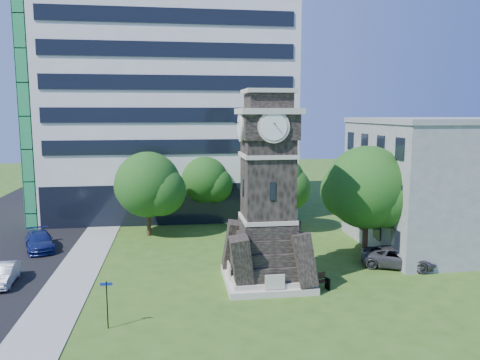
{
  "coord_description": "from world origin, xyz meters",
  "views": [
    {
      "loc": [
        -2.74,
        -26.37,
        10.8
      ],
      "look_at": [
        1.85,
        6.19,
        6.07
      ],
      "focal_mm": 35.0,
      "sensor_mm": 36.0,
      "label": 1
    }
  ],
  "objects": [
    {
      "name": "ground",
      "position": [
        0.0,
        0.0,
        0.0
      ],
      "size": [
        160.0,
        160.0,
        0.0
      ],
      "primitive_type": "plane",
      "color": "#315418",
      "rests_on": "ground"
    },
    {
      "name": "sidewalk",
      "position": [
        -9.5,
        5.0,
        0.03
      ],
      "size": [
        3.0,
        70.0,
        0.06
      ],
      "primitive_type": "cube",
      "color": "gray",
      "rests_on": "ground"
    },
    {
      "name": "clock_tower",
      "position": [
        3.0,
        2.0,
        5.28
      ],
      "size": [
        5.4,
        5.4,
        12.22
      ],
      "color": "#B3AE9C",
      "rests_on": "ground"
    },
    {
      "name": "office_tall",
      "position": [
        -3.2,
        25.84,
        14.22
      ],
      "size": [
        26.2,
        15.11,
        28.6
      ],
      "color": "white",
      "rests_on": "ground"
    },
    {
      "name": "office_low",
      "position": [
        19.97,
        8.0,
        5.21
      ],
      "size": [
        15.2,
        12.2,
        10.4
      ],
      "color": "#9C9FA2",
      "rests_on": "ground"
    },
    {
      "name": "car_street_mid",
      "position": [
        -13.67,
        3.96,
        0.64
      ],
      "size": [
        1.63,
        3.97,
        1.28
      ],
      "primitive_type": "imported",
      "rotation": [
        0.0,
        0.0,
        0.07
      ],
      "color": "silver",
      "rests_on": "ground"
    },
    {
      "name": "car_street_north",
      "position": [
        -13.52,
        11.6,
        0.7
      ],
      "size": [
        3.47,
        5.23,
        1.41
      ],
      "primitive_type": "imported",
      "rotation": [
        0.0,
        0.0,
        0.34
      ],
      "color": "navy",
      "rests_on": "ground"
    },
    {
      "name": "car_east_lot",
      "position": [
        12.75,
        3.56,
        0.71
      ],
      "size": [
        5.62,
        4.26,
        1.42
      ],
      "primitive_type": "imported",
      "rotation": [
        0.0,
        0.0,
        1.14
      ],
      "color": "#434347",
      "rests_on": "ground"
    },
    {
      "name": "park_bench",
      "position": [
        5.55,
        0.24,
        0.52
      ],
      "size": [
        1.91,
        0.51,
        0.99
      ],
      "rotation": [
        0.0,
        0.0,
        0.31
      ],
      "color": "black",
      "rests_on": "ground"
    },
    {
      "name": "street_sign",
      "position": [
        -6.23,
        -3.33,
        1.56
      ],
      "size": [
        0.6,
        0.06,
        2.49
      ],
      "rotation": [
        0.0,
        0.0,
        -0.02
      ],
      "color": "black",
      "rests_on": "ground"
    },
    {
      "name": "tree_nw",
      "position": [
        -5.0,
        14.77,
        4.41
      ],
      "size": [
        6.33,
        5.76,
        7.47
      ],
      "rotation": [
        0.0,
        0.0,
        0.18
      ],
      "color": "#332114",
      "rests_on": "ground"
    },
    {
      "name": "tree_nc",
      "position": [
        0.22,
        19.2,
        4.17
      ],
      "size": [
        5.25,
        4.77,
        6.74
      ],
      "rotation": [
        0.0,
        0.0,
        -0.34
      ],
      "color": "#332114",
      "rests_on": "ground"
    },
    {
      "name": "tree_ne",
      "position": [
        6.42,
        14.76,
        4.37
      ],
      "size": [
        5.84,
        5.31,
        7.2
      ],
      "rotation": [
        0.0,
        0.0,
        -0.13
      ],
      "color": "#332114",
      "rests_on": "ground"
    },
    {
      "name": "tree_east",
      "position": [
        11.21,
        5.63,
        5.21
      ],
      "size": [
        6.68,
        6.08,
        8.47
      ],
      "rotation": [
        0.0,
        0.0,
        -0.21
      ],
      "color": "#332114",
      "rests_on": "ground"
    }
  ]
}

